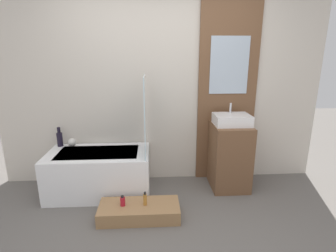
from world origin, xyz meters
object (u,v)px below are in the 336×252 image
(vase_round_light, at_px, (72,142))
(vase_tall_dark, at_px, (60,139))
(sink, at_px, (232,120))
(bottle_soap_primary, at_px, (123,201))
(bottle_soap_secondary, at_px, (145,199))
(wooden_step_bench, at_px, (139,211))
(bathtub, at_px, (100,172))

(vase_round_light, bearing_deg, vase_tall_dark, 174.00)
(sink, relative_size, vase_round_light, 4.16)
(bottle_soap_primary, xyz_separation_m, bottle_soap_secondary, (0.23, 0.00, 0.01))
(sink, xyz_separation_m, bottle_soap_secondary, (-1.07, -0.62, -0.69))
(bottle_soap_secondary, bearing_deg, vase_tall_dark, 143.51)
(sink, height_order, vase_round_light, sink)
(wooden_step_bench, height_order, vase_tall_dark, vase_tall_dark)
(wooden_step_bench, height_order, sink, sink)
(wooden_step_bench, bearing_deg, sink, 28.87)
(vase_tall_dark, xyz_separation_m, bottle_soap_primary, (0.87, -0.81, -0.44))
(bathtub, height_order, sink, sink)
(vase_round_light, distance_m, bottle_soap_primary, 1.14)
(bottle_soap_primary, bearing_deg, vase_round_light, 131.75)
(bathtub, xyz_separation_m, vase_tall_dark, (-0.53, 0.25, 0.37))
(vase_tall_dark, xyz_separation_m, bottle_soap_secondary, (1.10, -0.81, -0.42))
(bathtub, distance_m, sink, 1.76)
(vase_round_light, height_order, bottle_soap_primary, vase_round_light)
(wooden_step_bench, xyz_separation_m, vase_round_light, (-0.88, 0.80, 0.51))
(vase_tall_dark, bearing_deg, sink, -5.01)
(vase_round_light, bearing_deg, sink, -4.93)
(sink, distance_m, bottle_soap_primary, 1.60)
(bottle_soap_primary, relative_size, bottle_soap_secondary, 0.77)
(bathtub, height_order, vase_tall_dark, vase_tall_dark)
(wooden_step_bench, relative_size, sink, 1.96)
(bathtub, height_order, bottle_soap_secondary, bathtub)
(sink, relative_size, vase_tall_dark, 1.72)
(bottle_soap_primary, bearing_deg, vase_tall_dark, 136.80)
(sink, distance_m, vase_tall_dark, 2.19)
(wooden_step_bench, height_order, bottle_soap_secondary, bottle_soap_secondary)
(wooden_step_bench, xyz_separation_m, bottle_soap_primary, (-0.17, 0.00, 0.13))
(wooden_step_bench, bearing_deg, vase_round_light, 137.87)
(bottle_soap_primary, distance_m, bottle_soap_secondary, 0.23)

